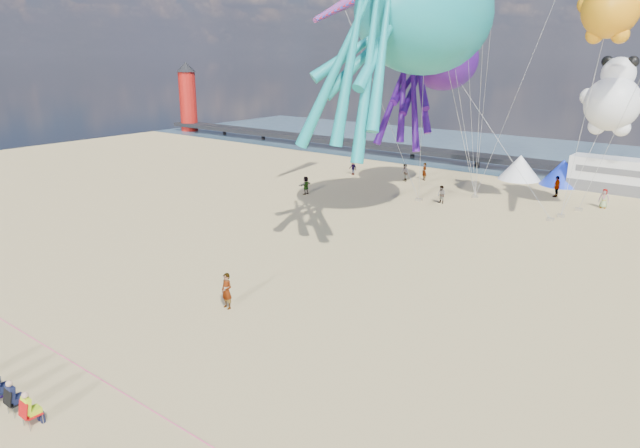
{
  "coord_description": "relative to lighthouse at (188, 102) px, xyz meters",
  "views": [
    {
      "loc": [
        16.29,
        -14.73,
        11.79
      ],
      "look_at": [
        0.04,
        6.0,
        3.88
      ],
      "focal_mm": 32.0,
      "sensor_mm": 36.0,
      "label": 1
    }
  ],
  "objects": [
    {
      "name": "kite_octopus_purple",
      "position": [
        50.94,
        -15.32,
        6.8
      ],
      "size": [
        7.97,
        10.83,
        11.38
      ],
      "primitive_type": null,
      "rotation": [
        0.0,
        0.0,
        0.42
      ],
      "color": "#410E7B"
    },
    {
      "name": "beachgoer_1",
      "position": [
        52.27,
        -17.16,
        -3.75
      ],
      "size": [
        0.84,
        0.68,
        1.49
      ],
      "primitive_type": "imported",
      "rotation": [
        0.0,
        0.0,
        5.96
      ],
      "color": "#7F6659",
      "rests_on": "ground"
    },
    {
      "name": "beachgoer_2",
      "position": [
        39.97,
        -12.13,
        -3.74
      ],
      "size": [
        0.83,
        0.7,
        1.52
      ],
      "primitive_type": "imported",
      "rotation": [
        0.0,
        0.0,
        6.11
      ],
      "color": "#7F6659",
      "rests_on": "ground"
    },
    {
      "name": "tent_blue",
      "position": [
        58.0,
        -4.0,
        -3.3
      ],
      "size": [
        4.0,
        4.0,
        2.4
      ],
      "primitive_type": "cone",
      "color": "#1933CC",
      "rests_on": "ground"
    },
    {
      "name": "beachgoer_3",
      "position": [
        58.98,
        -9.06,
        -3.59
      ],
      "size": [
        0.85,
        1.27,
        1.83
      ],
      "primitive_type": "imported",
      "rotation": [
        0.0,
        0.0,
        4.56
      ],
      "color": "#7F6659",
      "rests_on": "ground"
    },
    {
      "name": "windsock_left",
      "position": [
        45.05,
        -21.11,
        10.83
      ],
      "size": [
        1.16,
        7.34,
        7.33
      ],
      "primitive_type": null,
      "rotation": [
        0.0,
        0.0,
        -0.01
      ],
      "color": "red"
    },
    {
      "name": "beachgoer_5",
      "position": [
        46.89,
        -10.03,
        -3.65
      ],
      "size": [
        1.58,
        1.31,
        1.69
      ],
      "primitive_type": "imported",
      "rotation": [
        0.0,
        0.0,
        5.68
      ],
      "color": "#7F6659",
      "rests_on": "ground"
    },
    {
      "name": "lighthouse",
      "position": [
        0.0,
        0.0,
        0.0
      ],
      "size": [
        2.6,
        2.6,
        9.0
      ],
      "primitive_type": "cylinder",
      "color": "#A5140F",
      "rests_on": "ground"
    },
    {
      "name": "rope_line",
      "position": [
        56.0,
        -49.0,
        -4.48
      ],
      "size": [
        34.0,
        0.03,
        0.03
      ],
      "primitive_type": "cylinder",
      "rotation": [
        0.0,
        1.57,
        0.0
      ],
      "color": "#F2338C",
      "rests_on": "ground"
    },
    {
      "name": "sandbag_b",
      "position": [
        60.87,
        -16.79,
        -4.39
      ],
      "size": [
        0.5,
        0.35,
        0.22
      ],
      "primitive_type": "cube",
      "color": "gray",
      "rests_on": "ground"
    },
    {
      "name": "sandbag_a",
      "position": [
        50.42,
        -17.54,
        -4.39
      ],
      "size": [
        0.5,
        0.35,
        0.22
      ],
      "primitive_type": "cube",
      "color": "gray",
      "rests_on": "ground"
    },
    {
      "name": "pier",
      "position": [
        28.0,
        0.0,
        -3.5
      ],
      "size": [
        60.0,
        3.0,
        0.5
      ],
      "primitive_type": "cube",
      "color": "black",
      "rests_on": "ground"
    },
    {
      "name": "water",
      "position": [
        56.0,
        11.0,
        -4.48
      ],
      "size": [
        120.0,
        120.0,
        0.0
      ],
      "primitive_type": "plane",
      "color": "#38566B",
      "rests_on": "ground"
    },
    {
      "name": "beachgoer_4",
      "position": [
        41.51,
        -21.46,
        -3.71
      ],
      "size": [
        0.41,
        0.94,
        1.58
      ],
      "primitive_type": "imported",
      "rotation": [
        0.0,
        0.0,
        4.68
      ],
      "color": "#7F6659",
      "rests_on": "ground"
    },
    {
      "name": "motorhome_0",
      "position": [
        62.0,
        -4.0,
        -3.0
      ],
      "size": [
        6.6,
        2.5,
        3.0
      ],
      "primitive_type": "cube",
      "color": "silver",
      "rests_on": "ground"
    },
    {
      "name": "spectator_row",
      "position": [
        52.7,
        -51.89,
        -3.85
      ],
      "size": [
        6.1,
        0.9,
        1.3
      ],
      "primitive_type": null,
      "color": "black",
      "rests_on": "ground"
    },
    {
      "name": "kite_teddy_orange",
      "position": [
        63.11,
        -17.28,
        9.92
      ],
      "size": [
        5.53,
        5.4,
        6.02
      ],
      "primitive_type": null,
      "rotation": [
        0.0,
        0.0,
        -0.42
      ],
      "color": "orange"
    },
    {
      "name": "sandbag_e",
      "position": [
        53.65,
        -13.56,
        -4.39
      ],
      "size": [
        0.5,
        0.35,
        0.22
      ],
      "primitive_type": "cube",
      "color": "gray",
      "rests_on": "ground"
    },
    {
      "name": "standing_person",
      "position": [
        53.26,
        -41.69,
        -3.61
      ],
      "size": [
        0.68,
        0.48,
        1.78
      ],
      "primitive_type": "imported",
      "rotation": [
        0.0,
        0.0,
        -0.08
      ],
      "color": "tan",
      "rests_on": "ground"
    },
    {
      "name": "windsock_right",
      "position": [
        54.62,
        -23.51,
        8.19
      ],
      "size": [
        1.82,
        4.55,
        4.47
      ],
      "primitive_type": null,
      "rotation": [
        0.0,
        0.0,
        0.21
      ],
      "color": "red"
    },
    {
      "name": "tent_white",
      "position": [
        54.0,
        -4.0,
        -3.3
      ],
      "size": [
        4.0,
        4.0,
        2.4
      ],
      "primitive_type": "cone",
      "color": "white",
      "rests_on": "ground"
    },
    {
      "name": "beachgoer_6",
      "position": [
        63.03,
        -10.5,
        -3.72
      ],
      "size": [
        0.59,
        0.41,
        1.55
      ],
      "primitive_type": "imported",
      "rotation": [
        0.0,
        0.0,
        0.07
      ],
      "color": "#7F6659",
      "rests_on": "ground"
    },
    {
      "name": "kite_octopus_teal",
      "position": [
        54.53,
        -25.57,
        9.66
      ],
      "size": [
        8.72,
        13.34,
        14.09
      ],
      "primitive_type": null,
      "rotation": [
        0.0,
        0.0,
        -0.3
      ],
      "color": "teal"
    },
    {
      "name": "ground",
      "position": [
        56.0,
        -44.0,
        -4.5
      ],
      "size": [
        120.0,
        120.0,
        0.0
      ],
      "primitive_type": "plane",
      "color": "#D7BD7C",
      "rests_on": "ground"
    },
    {
      "name": "beachgoer_7",
      "position": [
        45.66,
        -11.63,
        -3.66
      ],
      "size": [
        0.98,
        0.94,
        1.69
      ],
      "primitive_type": "imported",
      "rotation": [
        0.0,
        0.0,
        5.59
      ],
      "color": "#7F6659",
      "rests_on": "ground"
    },
    {
      "name": "sandbag_c",
      "position": [
        61.19,
        -15.31,
        -4.39
      ],
      "size": [
        0.5,
        0.35,
        0.22
      ],
      "primitive_type": "cube",
      "color": "gray",
      "rests_on": "ground"
    },
    {
      "name": "kite_panda",
      "position": [
        63.24,
        -13.52,
        3.85
      ],
      "size": [
        5.6,
        5.4,
        6.54
      ],
      "primitive_type": null,
      "rotation": [
        0.0,
        0.0,
        0.26
      ],
      "color": "white"
    },
    {
      "name": "sandbag_d",
      "position": [
        61.74,
        -12.6,
        -4.39
      ],
      "size": [
        0.5,
        0.35,
        0.22
      ],
      "primitive_type": "cube",
      "color": "gray",
      "rests_on": "ground"
    }
  ]
}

